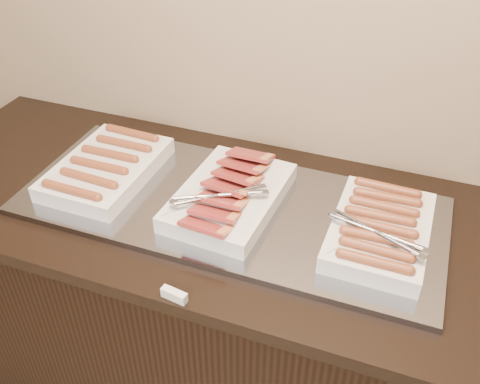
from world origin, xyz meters
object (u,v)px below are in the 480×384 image
warming_tray (229,206)px  dish_right (380,230)px  counter (231,312)px  dish_center (229,195)px  dish_left (107,168)px

warming_tray → dish_right: 0.42m
warming_tray → dish_right: (0.42, -0.00, 0.04)m
counter → dish_center: dish_center is taller
dish_center → dish_right: 0.42m
counter → dish_left: dish_left is taller
counter → dish_left: size_ratio=5.25×
dish_right → warming_tray: bearing=-179.7°
counter → warming_tray: size_ratio=1.72×
warming_tray → dish_left: size_ratio=3.06×
counter → dish_center: size_ratio=4.94×
dish_right → dish_left: bearing=-179.4°
dish_left → dish_center: (0.40, -0.00, 0.00)m
warming_tray → dish_left: dish_left is taller
dish_center → dish_right: dish_center is taller
dish_right → counter: bearing=-179.7°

